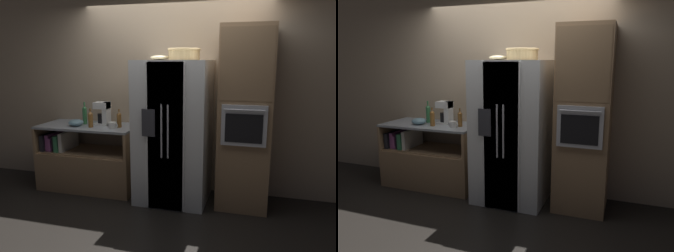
% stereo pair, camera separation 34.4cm
% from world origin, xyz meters
% --- Properties ---
extents(ground_plane, '(20.00, 20.00, 0.00)m').
position_xyz_m(ground_plane, '(0.00, 0.00, 0.00)').
color(ground_plane, black).
extents(wall_back, '(12.00, 0.06, 2.80)m').
position_xyz_m(wall_back, '(0.00, 0.45, 1.40)').
color(wall_back, tan).
rests_on(wall_back, ground_plane).
extents(counter_left, '(1.35, 0.66, 0.89)m').
position_xyz_m(counter_left, '(-1.15, 0.09, 0.33)').
color(counter_left, '#93704C').
rests_on(counter_left, ground_plane).
extents(refrigerator, '(0.88, 0.82, 1.77)m').
position_xyz_m(refrigerator, '(0.10, 0.02, 0.89)').
color(refrigerator, silver).
rests_on(refrigerator, ground_plane).
extents(wall_oven, '(0.60, 0.71, 2.16)m').
position_xyz_m(wall_oven, '(0.96, 0.09, 1.08)').
color(wall_oven, '#93704C').
rests_on(wall_oven, ground_plane).
extents(wicker_basket, '(0.39, 0.39, 0.14)m').
position_xyz_m(wicker_basket, '(0.23, 0.01, 1.85)').
color(wicker_basket, tan).
rests_on(wicker_basket, refrigerator).
extents(fruit_bowl, '(0.23, 0.23, 0.06)m').
position_xyz_m(fruit_bowl, '(-0.07, -0.02, 1.80)').
color(fruit_bowl, beige).
rests_on(fruit_bowl, refrigerator).
extents(bottle_tall, '(0.06, 0.06, 0.25)m').
position_xyz_m(bottle_tall, '(-1.03, -0.03, 1.00)').
color(bottle_tall, brown).
rests_on(bottle_tall, counter_left).
extents(bottle_short, '(0.06, 0.06, 0.25)m').
position_xyz_m(bottle_short, '(-0.66, 0.06, 1.00)').
color(bottle_short, brown).
rests_on(bottle_short, counter_left).
extents(bottle_wide, '(0.06, 0.06, 0.31)m').
position_xyz_m(bottle_wide, '(-1.22, 0.16, 1.03)').
color(bottle_wide, '#33723F').
rests_on(bottle_wide, counter_left).
extents(mug, '(0.13, 0.09, 0.08)m').
position_xyz_m(mug, '(-0.71, -0.03, 0.94)').
color(mug, silver).
rests_on(mug, counter_left).
extents(mixing_bowl, '(0.20, 0.20, 0.09)m').
position_xyz_m(mixing_bowl, '(-1.26, -0.01, 0.94)').
color(mixing_bowl, '#668C99').
rests_on(mixing_bowl, counter_left).
extents(coffee_maker, '(0.19, 0.17, 0.31)m').
position_xyz_m(coffee_maker, '(-0.93, 0.17, 1.07)').
color(coffee_maker, white).
rests_on(coffee_maker, counter_left).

